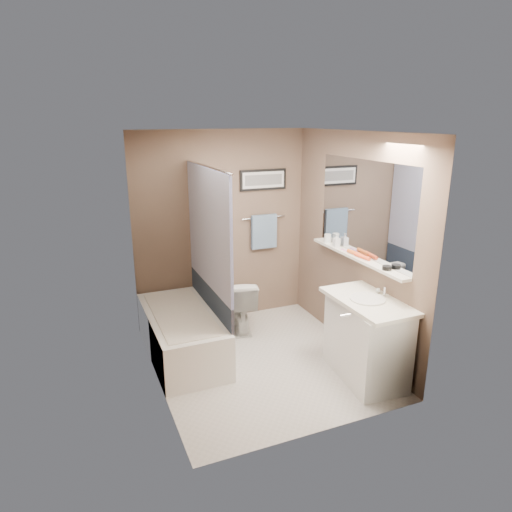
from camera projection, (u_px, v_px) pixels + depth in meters
name	position (u px, v px, depth m)	size (l,w,h in m)	color
ground	(261.00, 361.00, 4.93)	(2.50, 2.50, 0.00)	beige
ceiling	(262.00, 134.00, 4.24)	(2.20, 2.50, 0.04)	white
wall_back	(222.00, 229.00, 5.67)	(2.20, 0.04, 2.40)	brown
wall_front	(325.00, 298.00, 3.50)	(2.20, 0.04, 2.40)	brown
wall_left	(154.00, 268.00, 4.18)	(0.04, 2.50, 2.40)	brown
wall_right	(352.00, 244.00, 4.98)	(0.04, 2.50, 2.40)	brown
tile_surround	(145.00, 273.00, 4.68)	(0.02, 1.55, 2.00)	#BCAB8E
curtain_rod	(206.00, 167.00, 4.63)	(0.02, 0.02, 1.55)	silver
curtain_upper	(208.00, 229.00, 4.82)	(0.03, 1.45, 1.28)	silver
curtain_lower	(211.00, 301.00, 5.06)	(0.03, 1.45, 0.36)	#243144
mirror	(364.00, 209.00, 4.73)	(0.02, 1.60, 1.00)	silver
shelf	(356.00, 257.00, 4.86)	(0.12, 1.60, 0.03)	silver
towel_bar	(263.00, 218.00, 5.83)	(0.02, 0.02, 0.60)	silver
towel	(264.00, 232.00, 5.86)	(0.34, 0.05, 0.44)	#91B5D3
art_frame	(263.00, 180.00, 5.70)	(0.62, 0.03, 0.26)	black
art_mat	(264.00, 180.00, 5.69)	(0.56, 0.00, 0.20)	white
art_image	(264.00, 180.00, 5.69)	(0.50, 0.00, 0.13)	#595959
door	(383.00, 311.00, 3.75)	(0.80, 0.02, 2.00)	silver
door_handle	(345.00, 315.00, 3.67)	(0.02, 0.02, 0.10)	silver
bathtub	(182.00, 334.00, 4.99)	(0.70, 1.50, 0.50)	white
tub_rim	(181.00, 313.00, 4.92)	(0.56, 1.36, 0.02)	white
toilet	(240.00, 304.00, 5.60)	(0.37, 0.65, 0.66)	silver
vanity	(366.00, 340.00, 4.54)	(0.50, 0.90, 0.80)	white
countertop	(368.00, 301.00, 4.42)	(0.54, 0.96, 0.04)	white
sink_basin	(368.00, 299.00, 4.41)	(0.34, 0.34, 0.01)	white
faucet_spout	(385.00, 292.00, 4.47)	(0.02, 0.02, 0.10)	silver
faucet_knob	(378.00, 290.00, 4.56)	(0.05, 0.05, 0.05)	silver
candle_bowl_near	(387.00, 268.00, 4.40)	(0.09, 0.09, 0.04)	black
hair_brush_front	(362.00, 256.00, 4.76)	(0.04, 0.04, 0.22)	#EC4A21
hair_brush_back	(355.00, 253.00, 4.88)	(0.04, 0.04, 0.22)	#DC5A1F
pink_comb	(346.00, 251.00, 5.03)	(0.03, 0.16, 0.01)	pink
glass_jar	(328.00, 238.00, 5.36)	(0.08, 0.08, 0.10)	white
soap_bottle	(336.00, 240.00, 5.19)	(0.07, 0.07, 0.15)	#999999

